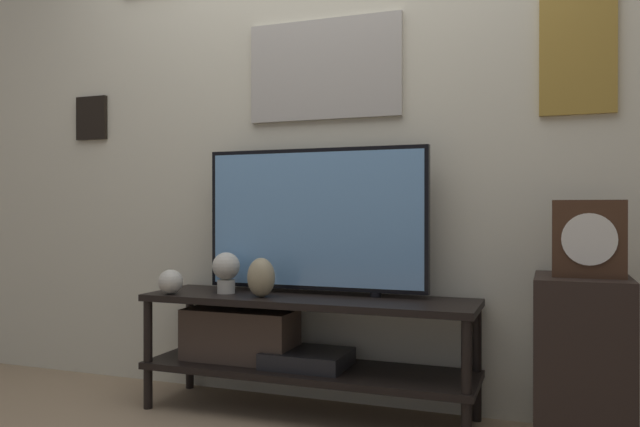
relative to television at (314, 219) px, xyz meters
name	(u,v)px	position (x,y,z in m)	size (l,w,h in m)	color
wall_back	(327,114)	(0.00, 0.16, 0.50)	(6.40, 0.08, 2.70)	beige
media_console	(282,338)	(-0.12, -0.09, -0.53)	(1.48, 0.41, 0.52)	black
television	(314,219)	(0.00, 0.00, 0.00)	(1.04, 0.05, 0.66)	black
vase_urn_stoneware	(261,277)	(-0.18, -0.17, -0.25)	(0.12, 0.11, 0.17)	tan
vase_round_glass	(171,282)	(-0.61, -0.23, -0.28)	(0.11, 0.11, 0.11)	beige
decorative_bust	(226,269)	(-0.39, -0.12, -0.23)	(0.13, 0.13, 0.19)	beige
side_table	(582,362)	(1.12, -0.08, -0.53)	(0.34, 0.40, 0.65)	black
mantel_clock	(588,239)	(1.14, -0.11, -0.06)	(0.26, 0.11, 0.29)	#422819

